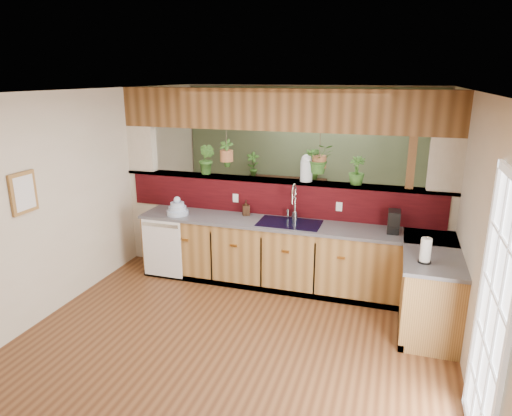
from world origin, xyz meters
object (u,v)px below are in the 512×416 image
(soap_dispenser, at_px, (246,208))
(shelving_console, at_px, (286,204))
(dish_stack, at_px, (178,209))
(coffee_maker, at_px, (394,222))
(paper_towel, at_px, (426,251))
(glass_jar, at_px, (306,168))
(faucet, at_px, (294,200))

(soap_dispenser, xyz_separation_m, shelving_console, (0.05, 2.11, -0.51))
(dish_stack, height_order, coffee_maker, coffee_maker)
(dish_stack, xyz_separation_m, soap_dispenser, (0.91, 0.27, 0.02))
(paper_towel, distance_m, glass_jar, 2.02)
(dish_stack, bearing_deg, soap_dispenser, 16.68)
(paper_towel, bearing_deg, soap_dispenser, 155.96)
(shelving_console, bearing_deg, dish_stack, -112.68)
(dish_stack, distance_m, shelving_console, 2.61)
(faucet, bearing_deg, soap_dispenser, 178.74)
(soap_dispenser, bearing_deg, coffee_maker, -3.88)
(shelving_console, bearing_deg, glass_jar, -69.53)
(dish_stack, distance_m, coffee_maker, 2.87)
(dish_stack, relative_size, glass_jar, 0.82)
(paper_towel, relative_size, glass_jar, 0.78)
(dish_stack, height_order, shelving_console, dish_stack)
(dish_stack, relative_size, shelving_console, 0.21)
(faucet, bearing_deg, dish_stack, -170.78)
(shelving_console, bearing_deg, coffee_maker, -50.28)
(dish_stack, bearing_deg, coffee_maker, 2.78)
(faucet, relative_size, glass_jar, 1.39)
(coffee_maker, xyz_separation_m, paper_towel, (0.33, -0.89, 0.00))
(coffee_maker, bearing_deg, glass_jar, 162.64)
(soap_dispenser, xyz_separation_m, coffee_maker, (1.96, -0.13, 0.02))
(soap_dispenser, xyz_separation_m, paper_towel, (2.30, -1.02, 0.02))
(faucet, height_order, dish_stack, faucet)
(faucet, relative_size, coffee_maker, 1.86)
(coffee_maker, relative_size, shelving_console, 0.19)
(soap_dispenser, relative_size, paper_towel, 0.75)
(dish_stack, bearing_deg, glass_jar, 15.82)
(paper_towel, xyz_separation_m, shelving_console, (-2.24, 3.13, -0.53))
(faucet, bearing_deg, paper_towel, -31.94)
(soap_dispenser, bearing_deg, faucet, -1.26)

